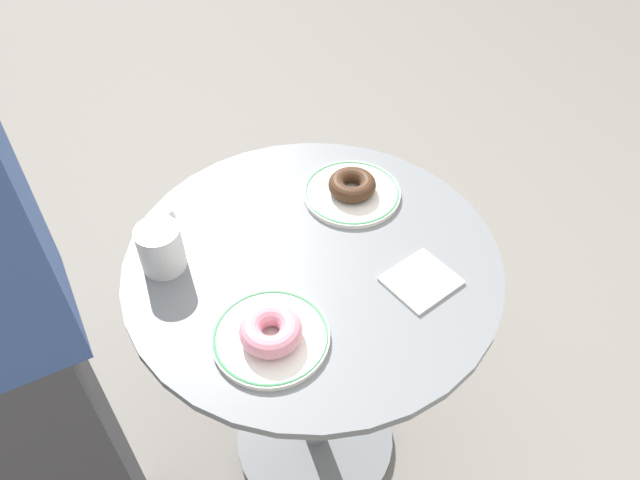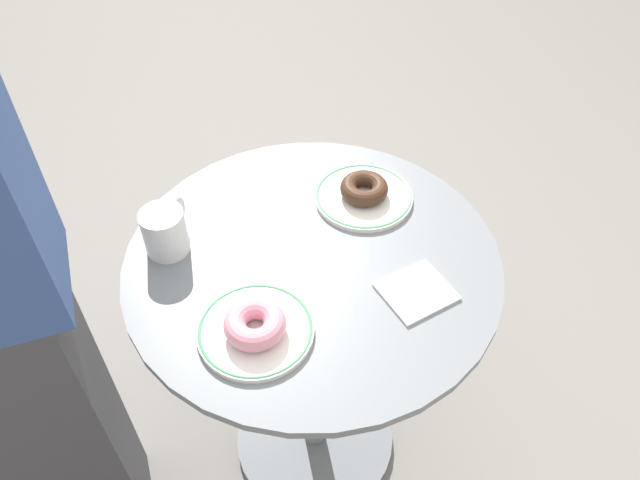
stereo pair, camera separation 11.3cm
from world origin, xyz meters
name	(u,v)px [view 2 (the right image)]	position (x,y,z in m)	size (l,w,h in m)	color
ground_plane	(315,441)	(0.00, 0.00, -0.01)	(7.00, 7.00, 0.02)	gray
cafe_table	(314,338)	(0.00, 0.00, 0.48)	(0.71, 0.71, 0.74)	slate
plate_left	(256,330)	(-0.19, -0.03, 0.75)	(0.20, 0.20, 0.01)	white
plate_right	(364,196)	(0.19, 0.02, 0.75)	(0.20, 0.20, 0.01)	white
donut_pink_frosted	(255,324)	(-0.20, -0.04, 0.77)	(0.10, 0.10, 0.04)	pink
donut_chocolate	(364,188)	(0.19, 0.02, 0.77)	(0.10, 0.10, 0.03)	#422819
paper_napkin	(417,292)	(0.05, -0.20, 0.74)	(0.12, 0.11, 0.01)	white
coffee_mug	(166,230)	(-0.15, 0.23, 0.78)	(0.12, 0.08, 0.09)	white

